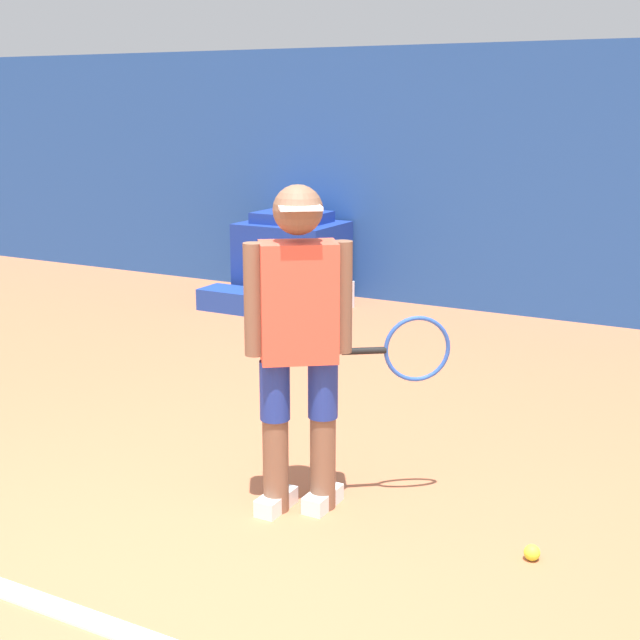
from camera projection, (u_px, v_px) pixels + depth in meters
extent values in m
plane|color=#B76642|center=(147.00, 625.00, 3.26)|extent=(24.00, 24.00, 0.00)
cube|color=#234C99|center=(549.00, 184.00, 7.57)|extent=(24.00, 0.10, 2.33)
cube|color=white|center=(132.00, 635.00, 3.18)|extent=(21.60, 0.10, 0.01)
cylinder|color=brown|center=(276.00, 465.00, 4.12)|extent=(0.12, 0.12, 0.45)
cylinder|color=navy|center=(275.00, 390.00, 4.03)|extent=(0.14, 0.14, 0.28)
cube|color=white|center=(276.00, 502.00, 4.16)|extent=(0.10, 0.24, 0.08)
cylinder|color=brown|center=(323.00, 462.00, 4.14)|extent=(0.12, 0.12, 0.45)
cylinder|color=navy|center=(323.00, 388.00, 4.06)|extent=(0.14, 0.14, 0.28)
cube|color=white|center=(323.00, 499.00, 4.19)|extent=(0.10, 0.24, 0.08)
cube|color=#E54C38|center=(298.00, 302.00, 3.94)|extent=(0.39, 0.36, 0.54)
sphere|color=brown|center=(298.00, 210.00, 3.85)|extent=(0.22, 0.22, 0.22)
cube|color=white|center=(300.00, 208.00, 3.74)|extent=(0.22, 0.20, 0.02)
cylinder|color=brown|center=(254.00, 300.00, 3.92)|extent=(0.09, 0.09, 0.51)
cylinder|color=brown|center=(342.00, 297.00, 3.97)|extent=(0.09, 0.09, 0.51)
cylinder|color=black|center=(364.00, 351.00, 4.04)|extent=(0.18, 0.15, 0.03)
torus|color=#2851B2|center=(417.00, 349.00, 4.07)|extent=(0.26, 0.20, 0.31)
sphere|color=#D1E533|center=(532.00, 553.00, 3.71)|extent=(0.07, 0.07, 0.07)
cube|color=navy|center=(292.00, 262.00, 8.41)|extent=(0.91, 0.74, 0.74)
cube|color=navy|center=(292.00, 217.00, 8.31)|extent=(0.64, 0.52, 0.10)
cube|color=#1E3D99|center=(246.00, 301.00, 8.02)|extent=(0.87, 0.33, 0.19)
cylinder|color=white|center=(350.00, 294.00, 8.19)|extent=(0.08, 0.08, 0.24)
cylinder|color=black|center=(350.00, 280.00, 8.15)|extent=(0.04, 0.04, 0.02)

